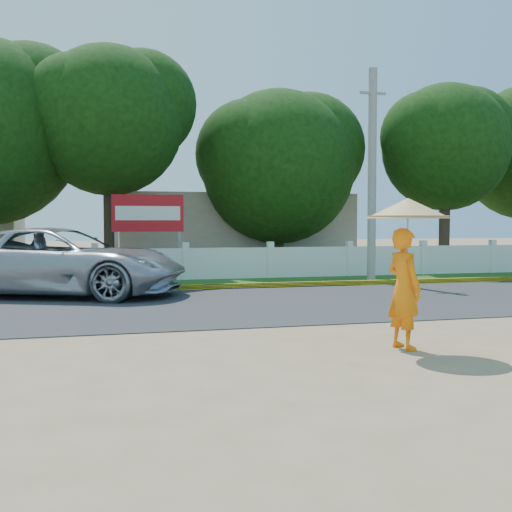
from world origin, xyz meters
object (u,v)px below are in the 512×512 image
(monk_with_parasol, at_px, (406,251))
(utility_pole, at_px, (372,176))
(vehicle, at_px, (61,262))
(billboard, at_px, (148,218))

(monk_with_parasol, bearing_deg, utility_pole, 67.40)
(vehicle, relative_size, billboard, 2.24)
(utility_pole, relative_size, vehicle, 1.05)
(utility_pole, xyz_separation_m, vehicle, (-9.74, -1.51, -2.57))
(utility_pole, xyz_separation_m, billboard, (-6.96, 3.36, -1.35))
(utility_pole, height_order, monk_with_parasol, utility_pole)
(monk_with_parasol, bearing_deg, vehicle, 121.46)
(utility_pole, distance_m, vehicle, 10.18)
(billboard, bearing_deg, utility_pole, -25.79)
(monk_with_parasol, relative_size, billboard, 0.80)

